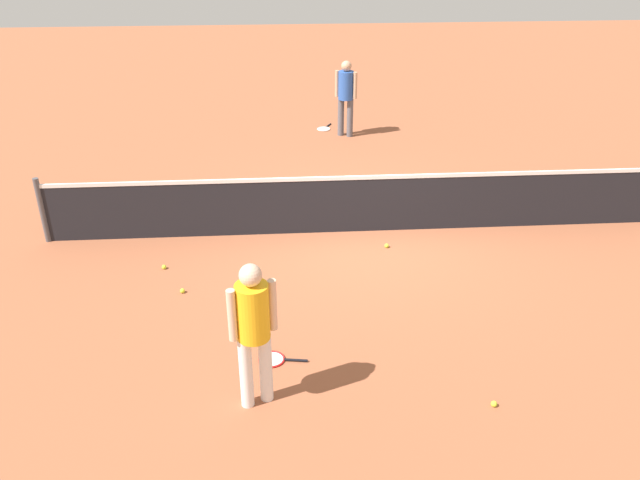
{
  "coord_description": "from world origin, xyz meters",
  "views": [
    {
      "loc": [
        -1.34,
        -9.36,
        4.8
      ],
      "look_at": [
        -0.81,
        -1.98,
        0.9
      ],
      "focal_mm": 36.31,
      "sensor_mm": 36.0,
      "label": 1
    }
  ],
  "objects_px": {
    "player_far_side": "(346,92)",
    "tennis_ball_baseline": "(182,291)",
    "tennis_ball_near_player": "(387,246)",
    "tennis_ball_midcourt": "(494,404)",
    "tennis_racket_far_player": "(324,129)",
    "player_near_side": "(253,324)",
    "tennis_ball_stray_right": "(164,267)",
    "tennis_racket_near_player": "(274,359)"
  },
  "relations": [
    {
      "from": "player_far_side",
      "to": "tennis_racket_far_player",
      "type": "height_order",
      "value": "player_far_side"
    },
    {
      "from": "player_near_side",
      "to": "tennis_racket_near_player",
      "type": "xyz_separation_m",
      "value": [
        0.18,
        0.69,
        -1.0
      ]
    },
    {
      "from": "tennis_racket_near_player",
      "to": "tennis_racket_far_player",
      "type": "xyz_separation_m",
      "value": [
        1.24,
        8.6,
        0.0
      ]
    },
    {
      "from": "tennis_ball_stray_right",
      "to": "tennis_racket_near_player",
      "type": "bearing_deg",
      "value": -54.58
    },
    {
      "from": "player_near_side",
      "to": "tennis_ball_baseline",
      "type": "height_order",
      "value": "player_near_side"
    },
    {
      "from": "tennis_ball_midcourt",
      "to": "tennis_racket_far_player",
      "type": "bearing_deg",
      "value": 96.54
    },
    {
      "from": "tennis_ball_near_player",
      "to": "tennis_ball_midcourt",
      "type": "height_order",
      "value": "same"
    },
    {
      "from": "tennis_racket_near_player",
      "to": "tennis_ball_midcourt",
      "type": "bearing_deg",
      "value": -22.13
    },
    {
      "from": "player_far_side",
      "to": "player_near_side",
      "type": "bearing_deg",
      "value": -102.03
    },
    {
      "from": "tennis_racket_near_player",
      "to": "tennis_racket_far_player",
      "type": "distance_m",
      "value": 8.69
    },
    {
      "from": "tennis_ball_near_player",
      "to": "tennis_ball_midcourt",
      "type": "bearing_deg",
      "value": -81.09
    },
    {
      "from": "player_far_side",
      "to": "tennis_ball_stray_right",
      "type": "relative_size",
      "value": 25.76
    },
    {
      "from": "player_far_side",
      "to": "tennis_racket_far_player",
      "type": "relative_size",
      "value": 2.86
    },
    {
      "from": "tennis_racket_near_player",
      "to": "player_near_side",
      "type": "bearing_deg",
      "value": -104.76
    },
    {
      "from": "player_near_side",
      "to": "tennis_ball_midcourt",
      "type": "distance_m",
      "value": 2.72
    },
    {
      "from": "player_far_side",
      "to": "tennis_racket_near_player",
      "type": "distance_m",
      "value": 8.33
    },
    {
      "from": "tennis_racket_near_player",
      "to": "tennis_ball_stray_right",
      "type": "distance_m",
      "value": 2.75
    },
    {
      "from": "player_near_side",
      "to": "tennis_ball_midcourt",
      "type": "xyz_separation_m",
      "value": [
        2.52,
        -0.26,
        -0.98
      ]
    },
    {
      "from": "tennis_racket_far_player",
      "to": "tennis_ball_stray_right",
      "type": "bearing_deg",
      "value": -114.06
    },
    {
      "from": "player_far_side",
      "to": "tennis_racket_far_player",
      "type": "distance_m",
      "value": 1.2
    },
    {
      "from": "tennis_racket_far_player",
      "to": "tennis_ball_baseline",
      "type": "xyz_separation_m",
      "value": [
        -2.49,
        -7.04,
        0.02
      ]
    },
    {
      "from": "tennis_ball_near_player",
      "to": "tennis_ball_midcourt",
      "type": "relative_size",
      "value": 1.0
    },
    {
      "from": "tennis_racket_near_player",
      "to": "tennis_racket_far_player",
      "type": "relative_size",
      "value": 1.01
    },
    {
      "from": "player_far_side",
      "to": "tennis_ball_baseline",
      "type": "relative_size",
      "value": 25.76
    },
    {
      "from": "player_near_side",
      "to": "player_far_side",
      "type": "relative_size",
      "value": 1.0
    },
    {
      "from": "tennis_ball_midcourt",
      "to": "tennis_ball_stray_right",
      "type": "xyz_separation_m",
      "value": [
        -3.93,
        3.2,
        0.0
      ]
    },
    {
      "from": "tennis_ball_midcourt",
      "to": "tennis_ball_baseline",
      "type": "bearing_deg",
      "value": 144.96
    },
    {
      "from": "tennis_ball_midcourt",
      "to": "tennis_ball_stray_right",
      "type": "height_order",
      "value": "same"
    },
    {
      "from": "tennis_racket_far_player",
      "to": "tennis_ball_baseline",
      "type": "distance_m",
      "value": 7.47
    },
    {
      "from": "player_near_side",
      "to": "tennis_racket_near_player",
      "type": "relative_size",
      "value": 2.82
    },
    {
      "from": "player_far_side",
      "to": "tennis_ball_midcourt",
      "type": "relative_size",
      "value": 25.76
    },
    {
      "from": "tennis_racket_near_player",
      "to": "tennis_ball_near_player",
      "type": "height_order",
      "value": "tennis_ball_near_player"
    },
    {
      "from": "tennis_ball_baseline",
      "to": "tennis_ball_stray_right",
      "type": "bearing_deg",
      "value": 117.01
    },
    {
      "from": "tennis_racket_near_player",
      "to": "tennis_racket_far_player",
      "type": "height_order",
      "value": "same"
    },
    {
      "from": "player_far_side",
      "to": "tennis_racket_near_player",
      "type": "bearing_deg",
      "value": -101.8
    },
    {
      "from": "player_far_side",
      "to": "tennis_ball_stray_right",
      "type": "xyz_separation_m",
      "value": [
        -3.29,
        -5.86,
        -0.98
      ]
    },
    {
      "from": "player_near_side",
      "to": "tennis_ball_stray_right",
      "type": "distance_m",
      "value": 3.4
    },
    {
      "from": "player_near_side",
      "to": "tennis_racket_near_player",
      "type": "height_order",
      "value": "player_near_side"
    },
    {
      "from": "player_far_side",
      "to": "tennis_ball_midcourt",
      "type": "bearing_deg",
      "value": -85.91
    },
    {
      "from": "tennis_ball_near_player",
      "to": "tennis_ball_stray_right",
      "type": "relative_size",
      "value": 1.0
    },
    {
      "from": "player_far_side",
      "to": "tennis_ball_baseline",
      "type": "distance_m",
      "value": 7.23
    },
    {
      "from": "tennis_racket_near_player",
      "to": "tennis_ball_stray_right",
      "type": "xyz_separation_m",
      "value": [
        -1.6,
        2.24,
        0.02
      ]
    }
  ]
}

